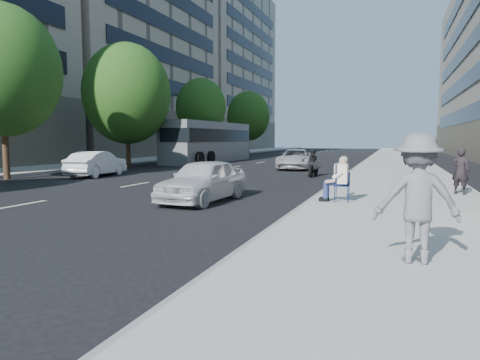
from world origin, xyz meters
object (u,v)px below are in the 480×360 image
at_px(seated_protester, 338,176).
at_px(white_sedan_far, 296,159).
at_px(pedestrian_woman, 461,171).
at_px(white_sedan_mid, 97,164).
at_px(white_sedan_near, 203,180).
at_px(bus, 209,142).
at_px(jogger, 417,198).
at_px(motorcycle, 313,164).

bearing_deg(seated_protester, white_sedan_far, 106.97).
bearing_deg(pedestrian_woman, white_sedan_mid, 19.14).
height_order(white_sedan_near, bus, bus).
height_order(seated_protester, jogger, jogger).
xyz_separation_m(seated_protester, white_sedan_near, (-4.08, -0.34, -0.21)).
xyz_separation_m(jogger, bus, (-14.94, 26.24, 0.55)).
height_order(seated_protester, white_sedan_far, seated_protester).
distance_m(pedestrian_woman, motorcycle, 8.91).
relative_size(white_sedan_near, bus, 0.32).
bearing_deg(bus, motorcycle, -43.18).
height_order(white_sedan_far, bus, bus).
relative_size(seated_protester, white_sedan_near, 0.34).
distance_m(white_sedan_near, white_sedan_far, 14.90).
bearing_deg(pedestrian_woman, bus, -17.33).
bearing_deg(bus, seated_protester, -55.06).
height_order(pedestrian_woman, bus, bus).
bearing_deg(white_sedan_far, pedestrian_woman, -60.91).
height_order(jogger, bus, bus).
bearing_deg(seated_protester, motorcycle, 104.17).
bearing_deg(white_sedan_far, motorcycle, -73.24).
height_order(white_sedan_mid, bus, bus).
bearing_deg(seated_protester, white_sedan_near, -175.24).
bearing_deg(white_sedan_near, bus, 117.35).
relative_size(white_sedan_mid, bus, 0.33).
xyz_separation_m(white_sedan_far, motorcycle, (2.01, -4.94, -0.00)).
bearing_deg(motorcycle, white_sedan_mid, -159.00).
bearing_deg(jogger, bus, -68.56).
relative_size(white_sedan_far, motorcycle, 2.25).
distance_m(motorcycle, bus, 15.28).
relative_size(pedestrian_woman, white_sedan_near, 0.39).
height_order(pedestrian_woman, white_sedan_far, pedestrian_woman).
relative_size(seated_protester, white_sedan_mid, 0.33).
bearing_deg(motorcycle, bus, 136.15).
distance_m(white_sedan_far, bus, 10.56).
bearing_deg(white_sedan_near, white_sedan_far, 95.29).
xyz_separation_m(jogger, white_sedan_near, (-5.90, 5.40, -0.43)).
height_order(seated_protester, pedestrian_woman, pedestrian_woman).
bearing_deg(white_sedan_near, pedestrian_woman, 27.58).
bearing_deg(seated_protester, jogger, -72.45).
height_order(jogger, motorcycle, jogger).
relative_size(pedestrian_woman, bus, 0.12).
xyz_separation_m(motorcycle, bus, (-10.69, 10.88, 1.00)).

